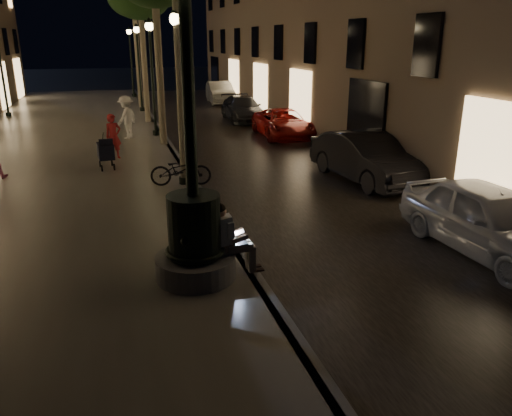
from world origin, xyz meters
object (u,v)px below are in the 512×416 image
object	(u,v)px
lamp_curb_c	(138,56)
stroller	(106,151)
car_front	(489,219)
lamp_curb_d	(131,53)
car_rear	(243,109)
lamp_curb_b	(152,63)
pedestrian_red	(113,136)
seated_man_laptop	(229,236)
car_third	(283,123)
car_fifth	(220,92)
pedestrian_white	(127,117)
lamp_left_c	(0,58)
car_second	(366,158)
fountain_lamppost	(194,223)
bicycle	(181,170)
lamp_curb_a	(179,75)

from	to	relation	value
lamp_curb_c	stroller	xyz separation A→B (m)	(-2.11, -13.56, -2.46)
car_front	lamp_curb_d	bearing A→B (deg)	97.20
stroller	car_rear	distance (m)	12.02
lamp_curb_b	lamp_curb_d	xyz separation A→B (m)	(0.00, 16.00, 0.00)
lamp_curb_b	pedestrian_red	world-z (taller)	lamp_curb_b
seated_man_laptop	car_third	size ratio (longest dim) A/B	0.30
car_third	lamp_curb_d	bearing A→B (deg)	110.99
car_fifth	pedestrian_white	size ratio (longest dim) A/B	2.51
car_fifth	lamp_curb_c	bearing A→B (deg)	-140.13
lamp_left_c	lamp_curb_c	bearing A→B (deg)	0.00
lamp_left_c	car_second	size ratio (longest dim) A/B	1.08
lamp_curb_c	fountain_lamppost	bearing A→B (deg)	-91.82
lamp_curb_d	car_third	size ratio (longest dim) A/B	1.09
car_front	car_fifth	bearing A→B (deg)	86.78
lamp_curb_c	bicycle	bearing A→B (deg)	-90.35
fountain_lamppost	car_front	xyz separation A→B (m)	(5.95, -0.17, -0.49)
stroller	car_second	xyz separation A→B (m)	(7.61, -3.01, -0.04)
seated_man_laptop	lamp_left_c	size ratio (longest dim) A/B	0.27
pedestrian_red	pedestrian_white	bearing A→B (deg)	58.12
lamp_curb_c	car_rear	bearing A→B (deg)	-37.77
fountain_lamppost	lamp_curb_a	bearing A→B (deg)	83.35
lamp_curb_b	car_front	xyz separation A→B (m)	(5.25, -14.17, -2.52)
stroller	car_rear	world-z (taller)	stroller
lamp_curb_b	car_second	distance (m)	10.48
car_front	car_fifth	world-z (taller)	car_fifth
seated_man_laptop	bicycle	size ratio (longest dim) A/B	0.77
car_rear	bicycle	size ratio (longest dim) A/B	2.56
lamp_curb_a	lamp_left_c	world-z (taller)	same
lamp_left_c	pedestrian_white	bearing A→B (deg)	-54.88
lamp_left_c	stroller	size ratio (longest dim) A/B	4.21
pedestrian_red	lamp_curb_c	bearing A→B (deg)	58.98
car_third	bicycle	size ratio (longest dim) A/B	2.58
pedestrian_white	bicycle	distance (m)	7.85
lamp_curb_c	lamp_left_c	world-z (taller)	same
lamp_left_c	pedestrian_red	size ratio (longest dim) A/B	3.11
car_third	lamp_left_c	bearing A→B (deg)	147.55
lamp_curb_d	lamp_left_c	distance (m)	10.70
seated_man_laptop	lamp_curb_a	size ratio (longest dim) A/B	0.27
pedestrian_red	pedestrian_white	size ratio (longest dim) A/B	0.88
stroller	bicycle	distance (m)	3.28
lamp_curb_a	lamp_left_c	bearing A→B (deg)	113.93
lamp_curb_c	bicycle	world-z (taller)	lamp_curb_c
seated_man_laptop	lamp_curb_b	xyz separation A→B (m)	(0.09, 14.00, 2.34)
lamp_left_c	seated_man_laptop	bearing A→B (deg)	-72.32
stroller	lamp_curb_c	bearing A→B (deg)	75.69
lamp_curb_a	lamp_curb_b	world-z (taller)	same
lamp_curb_c	car_fifth	xyz separation A→B (m)	(5.50, 3.86, -2.51)
lamp_curb_d	seated_man_laptop	bearing A→B (deg)	-90.17
lamp_curb_b	bicycle	bearing A→B (deg)	-90.70
lamp_curb_c	car_third	bearing A→B (deg)	-58.52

